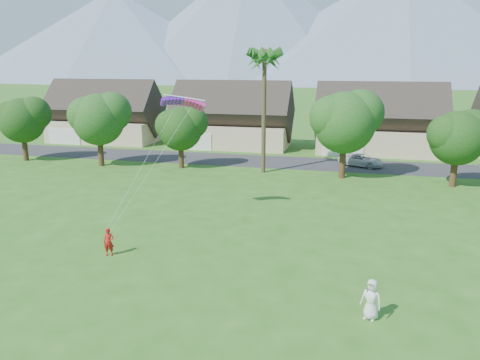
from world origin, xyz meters
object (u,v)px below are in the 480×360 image
(kite_flyer, at_px, (109,242))
(parafoil_kite, at_px, (183,101))
(parked_car, at_px, (361,160))
(watcher, at_px, (371,299))

(kite_flyer, height_order, parafoil_kite, parafoil_kite)
(parked_car, bearing_deg, kite_flyer, 172.17)
(watcher, xyz_separation_m, parafoil_kite, (-12.74, 11.35, 7.54))
(parafoil_kite, bearing_deg, watcher, -67.54)
(kite_flyer, bearing_deg, watcher, -30.57)
(kite_flyer, xyz_separation_m, parked_car, (14.62, 28.88, -0.17))
(watcher, relative_size, parked_car, 0.39)
(watcher, distance_m, parafoil_kite, 18.65)
(kite_flyer, xyz_separation_m, watcher, (14.76, -3.67, 0.10))
(parked_car, bearing_deg, watcher, -160.74)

